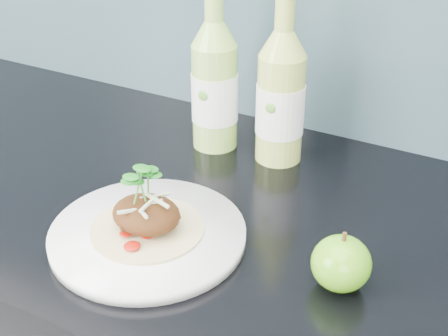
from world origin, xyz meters
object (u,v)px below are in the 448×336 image
(cider_bottle_right, at_px, (281,98))
(cider_bottle_left, at_px, (215,86))
(green_apple, at_px, (341,263))
(dinner_plate, at_px, (148,235))

(cider_bottle_right, bearing_deg, cider_bottle_left, 164.39)
(green_apple, xyz_separation_m, cider_bottle_left, (-0.30, 0.24, 0.07))
(dinner_plate, bearing_deg, cider_bottle_right, 78.47)
(cider_bottle_left, bearing_deg, dinner_plate, -57.23)
(cider_bottle_left, height_order, cider_bottle_right, same)
(green_apple, distance_m, cider_bottle_right, 0.32)
(green_apple, xyz_separation_m, cider_bottle_right, (-0.19, 0.25, 0.07))
(dinner_plate, xyz_separation_m, cider_bottle_left, (-0.05, 0.27, 0.10))
(green_apple, relative_size, cider_bottle_right, 0.33)
(dinner_plate, height_order, cider_bottle_right, cider_bottle_right)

